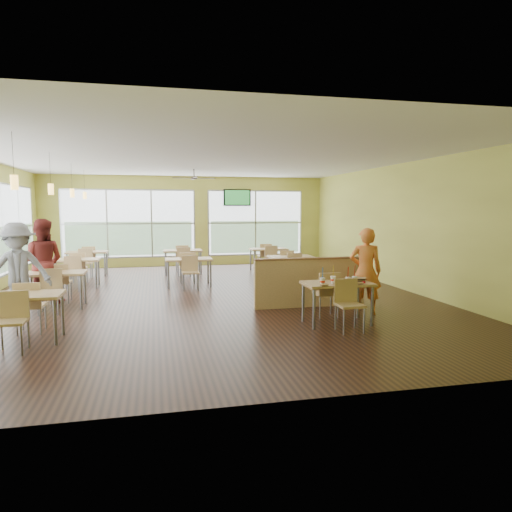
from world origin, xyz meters
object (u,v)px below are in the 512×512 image
at_px(main_table, 337,289).
at_px(half_wall_divider, 310,282).
at_px(man_plaid, 365,271).
at_px(food_basket, 359,279).

xyz_separation_m(main_table, half_wall_divider, (0.00, 1.45, -0.11)).
bearing_deg(man_plaid, half_wall_divider, -24.13).
xyz_separation_m(main_table, man_plaid, (0.83, 0.60, 0.21)).
bearing_deg(half_wall_divider, food_basket, -71.92).
bearing_deg(man_plaid, main_table, 57.19).
height_order(half_wall_divider, food_basket, half_wall_divider).
xyz_separation_m(man_plaid, food_basket, (-0.38, -0.53, -0.06)).
relative_size(man_plaid, food_basket, 6.59).
bearing_deg(half_wall_divider, man_plaid, -45.62).
bearing_deg(main_table, man_plaid, 35.70).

